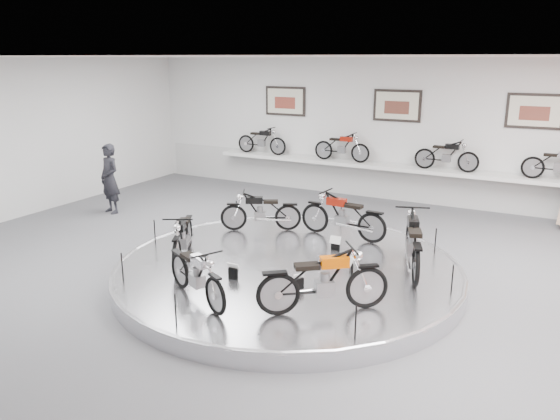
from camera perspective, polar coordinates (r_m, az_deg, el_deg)
The scene contains 21 objects.
floor at distance 10.05m, azimuth 0.04°, elevation -7.76°, with size 16.00×16.00×0.00m, color #4D4D50.
ceiling at distance 9.22m, azimuth 0.04°, elevation 15.70°, with size 16.00×16.00×0.00m, color white.
wall_back at distance 15.88m, azimuth 12.02°, elevation 8.11°, with size 16.00×16.00×0.00m, color silver.
dado_band at distance 16.11m, azimuth 11.71°, elevation 2.98°, with size 15.68×0.04×1.10m, color #BCBCBA.
display_platform at distance 10.24m, azimuth 0.82°, elevation -6.40°, with size 6.40×6.40×0.30m, color silver.
platform_rim at distance 10.19m, azimuth 0.83°, elevation -5.78°, with size 6.40×6.40×0.10m, color #B2B2BA.
shelf at distance 15.75m, azimuth 11.51°, elevation 4.39°, with size 11.00×0.55×0.10m, color silver.
poster_left at distance 17.06m, azimuth 0.55°, elevation 11.31°, with size 1.35×0.06×0.88m, color beige.
poster_center at distance 15.77m, azimuth 12.13°, elevation 10.61°, with size 1.35×0.06×0.88m, color beige.
poster_right at distance 15.19m, azimuth 25.07°, elevation 9.33°, with size 1.35×0.06×0.88m, color beige.
shelf_bike_a at distance 17.31m, azimuth -1.93°, elevation 7.08°, with size 1.22×0.42×0.73m, color black, non-canonical shape.
shelf_bike_b at distance 16.15m, azimuth 6.47°, elevation 6.38°, with size 1.22×0.42×0.73m, color maroon, non-canonical shape.
shelf_bike_c at distance 15.34m, azimuth 16.99°, elevation 5.30°, with size 1.22×0.42×0.73m, color black, non-canonical shape.
shelf_bike_d at distance 15.08m, azimuth 27.09°, elevation 4.09°, with size 1.22×0.42×0.73m, color #AFB0B5, non-canonical shape.
bike_a at distance 9.99m, azimuth 13.71°, elevation -3.25°, with size 1.81×0.64×1.07m, color black, non-canonical shape.
bike_b at distance 11.55m, azimuth 6.59°, elevation -0.55°, with size 1.67×0.59×0.98m, color maroon, non-canonical shape.
bike_c at distance 11.97m, azimuth -2.03°, elevation -0.11°, with size 1.51×0.53×0.89m, color black, non-canonical shape.
bike_d at distance 10.37m, azimuth -10.15°, elevation -2.73°, with size 1.59×0.56×0.93m, color black, non-canonical shape.
bike_e at distance 8.64m, azimuth -8.73°, elevation -6.59°, with size 1.53×0.54×0.90m, color #AFB0B5, non-canonical shape.
bike_f at distance 8.18m, azimuth 4.55°, elevation -7.34°, with size 1.72×0.61×1.01m, color #C44E00, non-canonical shape.
visitor at distance 15.02m, azimuth -17.37°, elevation 3.13°, with size 0.67×0.44×1.84m, color black.
Camera 1 is at (4.30, -8.16, 3.99)m, focal length 35.00 mm.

